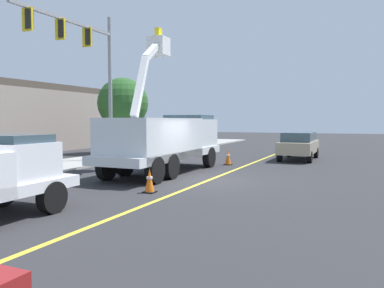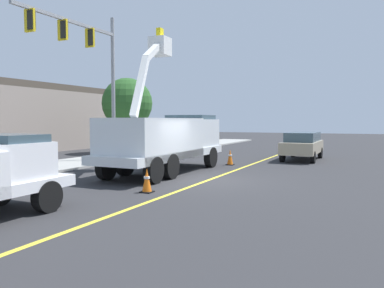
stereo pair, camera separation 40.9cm
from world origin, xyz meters
name	(u,v)px [view 2 (the right image)]	position (x,y,z in m)	size (l,w,h in m)	color
ground	(207,181)	(0.00, 0.00, 0.00)	(120.00, 120.00, 0.00)	#2D2D30
sidewalk_far_side	(45,167)	(0.37, 8.87, 0.06)	(60.00, 3.60, 0.12)	#9E9E99
lane_centre_stripe	(207,180)	(0.00, 0.00, 0.00)	(50.00, 0.16, 0.01)	yellow
utility_bucket_truck	(166,138)	(1.53, 2.64, 1.61)	(8.30, 2.90, 7.00)	silver
passing_minivan	(303,144)	(9.81, -2.52, 0.97)	(4.88, 2.11, 1.69)	tan
traffic_cone_mid_front	(147,181)	(-3.15, 0.98, 0.40)	(0.40, 0.40, 0.81)	black
traffic_cone_mid_rear	(230,157)	(5.49, 0.75, 0.42)	(0.40, 0.40, 0.86)	black
traffic_signal_mast	(88,57)	(2.52, 7.76, 5.80)	(7.05, 0.73, 8.36)	gray
street_tree_right	(127,103)	(9.87, 10.06, 3.66)	(3.71, 3.71, 5.53)	brown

